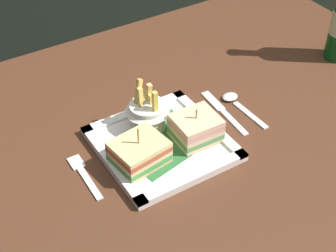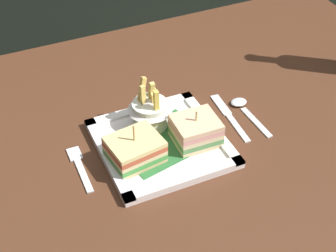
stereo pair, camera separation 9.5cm
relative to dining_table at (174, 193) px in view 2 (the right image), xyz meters
The scene contains 8 objects.
dining_table is the anchor object (origin of this frame).
square_plate 0.17m from the dining_table, 160.85° to the right, with size 0.23×0.23×0.02m.
sandwich_half_left 0.22m from the dining_table, 160.20° to the right, with size 0.10×0.09×0.08m.
sandwich_half_right 0.20m from the dining_table, 51.58° to the right, with size 0.09×0.08×0.07m.
fries_cup 0.22m from the dining_table, 127.39° to the left, with size 0.09×0.09×0.10m.
fork 0.25m from the dining_table, behind, with size 0.02×0.12×0.00m.
knife 0.21m from the dining_table, ahead, with size 0.02×0.16×0.00m.
spoon 0.24m from the dining_table, ahead, with size 0.03×0.13×0.01m.
Camera 2 is at (-0.31, -0.67, 1.44)m, focal length 54.02 mm.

